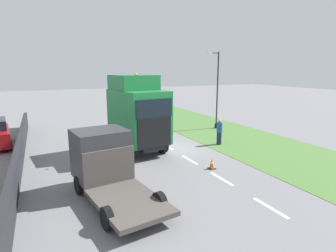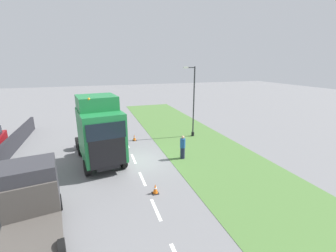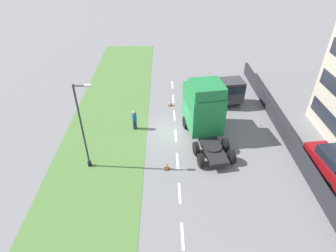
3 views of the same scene
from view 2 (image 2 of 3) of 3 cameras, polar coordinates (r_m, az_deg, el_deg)
name	(u,v)px [view 2 (image 2 of 3)]	position (r m, az deg, el deg)	size (l,w,h in m)	color
ground_plane	(135,163)	(16.69, -8.33, -9.17)	(120.00, 120.00, 0.00)	slate
grass_verge	(209,152)	(18.53, 10.36, -6.63)	(7.00, 44.00, 0.01)	#4C7538
lane_markings	(134,159)	(17.32, -8.75, -8.22)	(0.16, 21.00, 0.00)	white
lorry_cab	(100,132)	(16.02, -16.90, -1.38)	(3.65, 7.25, 5.02)	black
flatbed_truck	(31,194)	(11.97, -31.51, -14.54)	(2.99, 5.70, 2.68)	#333338
lamp_post	(193,105)	(21.56, 6.30, 5.43)	(1.26, 0.28, 6.67)	black
pedestrian	(183,147)	(16.89, 3.74, -5.43)	(0.39, 0.39, 1.81)	#1E233D
traffic_cone_lead	(155,189)	(12.88, -3.25, -15.64)	(0.36, 0.36, 0.58)	black
traffic_cone_trailing	(134,138)	(21.10, -8.53, -2.94)	(0.36, 0.36, 0.58)	black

